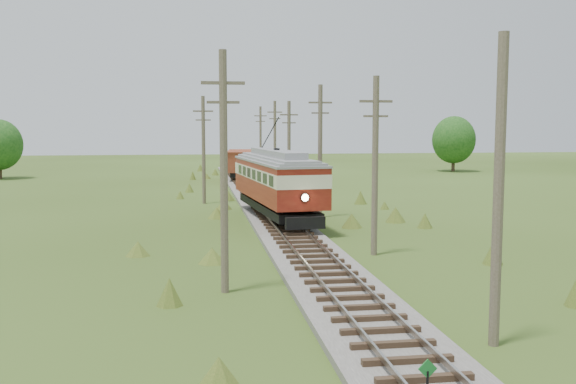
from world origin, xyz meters
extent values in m
cube|color=#605B54|center=(0.00, 34.00, 0.12)|extent=(3.60, 96.00, 0.25)
cube|color=#726659|center=(-0.72, 34.00, 0.48)|extent=(0.08, 96.00, 0.17)
cube|color=#726659|center=(0.72, 34.00, 0.48)|extent=(0.08, 96.00, 0.17)
cube|color=#2D2116|center=(0.00, 34.00, 0.33)|extent=(2.40, 96.00, 0.16)
cube|color=#1B792B|center=(-0.20, 1.50, 0.85)|extent=(0.45, 0.03, 0.45)
cube|color=black|center=(0.00, 29.26, 1.06)|extent=(3.89, 12.48, 0.50)
cube|color=maroon|center=(0.00, 29.26, 2.17)|extent=(4.46, 13.59, 1.22)
cube|color=beige|center=(0.00, 29.26, 3.17)|extent=(4.50, 13.66, 0.78)
cube|color=black|center=(0.00, 29.26, 3.17)|extent=(4.47, 13.06, 0.61)
cube|color=maroon|center=(0.00, 29.26, 3.73)|extent=(4.46, 13.59, 0.33)
cube|color=gray|center=(0.00, 29.26, 4.10)|extent=(4.54, 13.73, 0.42)
cube|color=gray|center=(0.00, 29.26, 4.47)|extent=(2.42, 10.10, 0.44)
sphere|color=#FFF2BF|center=(0.69, 22.55, 2.34)|extent=(0.40, 0.40, 0.40)
cylinder|color=black|center=(-0.21, 31.25, 5.73)|extent=(0.60, 5.16, 2.14)
cylinder|color=black|center=(-0.31, 24.15, 1.00)|extent=(0.22, 0.90, 0.89)
cylinder|color=black|center=(1.35, 24.33, 1.00)|extent=(0.22, 0.90, 0.89)
cylinder|color=black|center=(-1.35, 34.20, 1.00)|extent=(0.22, 0.90, 0.89)
cylinder|color=black|center=(0.31, 34.37, 1.00)|extent=(0.22, 0.90, 0.89)
cube|color=black|center=(0.00, 61.01, 0.93)|extent=(2.89, 7.83, 0.53)
cube|color=maroon|center=(0.00, 61.01, 2.26)|extent=(3.52, 8.73, 2.13)
cube|color=maroon|center=(0.00, 61.01, 3.38)|extent=(3.59, 8.90, 0.13)
cylinder|color=black|center=(-1.02, 58.54, 0.99)|extent=(0.20, 0.86, 0.85)
cylinder|color=black|center=(0.57, 58.39, 0.99)|extent=(0.20, 0.86, 0.85)
cylinder|color=black|center=(-0.57, 63.63, 0.99)|extent=(0.20, 0.86, 0.85)
cylinder|color=black|center=(1.02, 63.48, 0.99)|extent=(0.20, 0.86, 0.85)
cone|color=gray|center=(3.30, 47.09, 0.65)|extent=(3.47, 3.47, 1.30)
cone|color=gray|center=(4.17, 46.01, 0.38)|extent=(1.95, 1.95, 0.76)
cylinder|color=brown|center=(3.10, 5.00, 4.40)|extent=(0.30, 0.30, 8.80)
cylinder|color=brown|center=(3.30, 18.00, 4.30)|extent=(0.30, 0.30, 8.60)
cube|color=brown|center=(3.30, 18.00, 7.40)|extent=(1.60, 0.12, 0.12)
cube|color=brown|center=(3.30, 18.00, 6.70)|extent=(1.20, 0.10, 0.10)
cylinder|color=brown|center=(3.20, 31.00, 4.50)|extent=(0.30, 0.30, 9.00)
cube|color=brown|center=(3.20, 31.00, 7.80)|extent=(1.60, 0.12, 0.12)
cube|color=brown|center=(3.20, 31.00, 7.10)|extent=(1.20, 0.10, 0.10)
cylinder|color=brown|center=(3.00, 44.00, 4.20)|extent=(0.30, 0.30, 8.40)
cube|color=brown|center=(3.00, 44.00, 7.20)|extent=(1.60, 0.12, 0.12)
cube|color=brown|center=(3.00, 44.00, 6.50)|extent=(1.20, 0.10, 0.10)
cylinder|color=brown|center=(3.40, 57.00, 4.45)|extent=(0.30, 0.30, 8.90)
cube|color=brown|center=(3.40, 57.00, 7.70)|extent=(1.60, 0.12, 0.12)
cube|color=brown|center=(3.40, 57.00, 7.00)|extent=(1.20, 0.10, 0.10)
cylinder|color=brown|center=(3.20, 70.00, 4.35)|extent=(0.30, 0.30, 8.70)
cube|color=brown|center=(3.20, 70.00, 7.50)|extent=(1.60, 0.12, 0.12)
cube|color=brown|center=(3.20, 70.00, 6.80)|extent=(1.20, 0.10, 0.10)
cylinder|color=brown|center=(-4.20, 12.00, 4.50)|extent=(0.30, 0.30, 9.00)
cube|color=brown|center=(-4.20, 12.00, 7.80)|extent=(1.60, 0.12, 0.12)
cube|color=brown|center=(-4.20, 12.00, 7.10)|extent=(1.20, 0.10, 0.10)
cylinder|color=brown|center=(-4.50, 40.00, 4.30)|extent=(0.30, 0.30, 8.60)
cube|color=brown|center=(-4.50, 40.00, 7.40)|extent=(1.60, 0.12, 0.12)
cube|color=brown|center=(-4.50, 40.00, 6.70)|extent=(1.20, 0.10, 0.10)
cylinder|color=#38281C|center=(-28.00, 68.00, 1.17)|extent=(0.50, 0.50, 2.34)
cylinder|color=#38281C|center=(30.00, 72.00, 1.26)|extent=(0.50, 0.50, 2.52)
ellipsoid|color=#144315|center=(30.00, 72.00, 4.34)|extent=(5.88, 5.88, 6.47)
camera|label=1|loc=(-5.30, -11.71, 6.25)|focal=40.00mm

